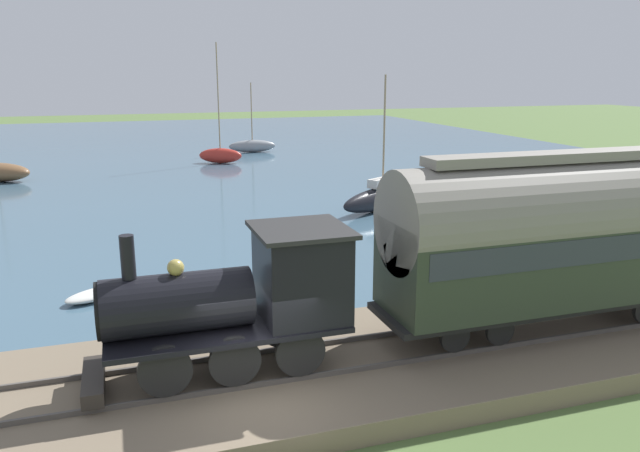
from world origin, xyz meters
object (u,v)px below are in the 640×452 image
object	(u,v)px
steam_locomotive	(244,293)
rowboat_near_shore	(544,270)
sailboat_black	(383,196)
rowboat_far_out	(465,251)
passenger_coach	(563,232)
rowboat_mid_harbor	(99,294)
rowboat_off_pier	(220,294)
sailboat_gray	(252,146)
sailboat_red	(220,155)

from	to	relation	value
steam_locomotive	rowboat_near_shore	size ratio (longest dim) A/B	2.50
sailboat_black	rowboat_far_out	bearing A→B (deg)	147.75
passenger_coach	rowboat_mid_harbor	bearing A→B (deg)	57.58
steam_locomotive	rowboat_off_pier	bearing A→B (deg)	-3.19
rowboat_mid_harbor	sailboat_gray	bearing A→B (deg)	-48.02
steam_locomotive	passenger_coach	world-z (taller)	passenger_coach
rowboat_mid_harbor	sailboat_black	bearing A→B (deg)	-84.45
steam_locomotive	rowboat_off_pier	size ratio (longest dim) A/B	2.03
steam_locomotive	rowboat_mid_harbor	xyz separation A→B (m)	(7.45, 3.34, -2.25)
rowboat_off_pier	rowboat_far_out	world-z (taller)	rowboat_off_pier
sailboat_black	rowboat_far_out	distance (m)	8.95
sailboat_gray	rowboat_near_shore	xyz separation A→B (m)	(-37.61, -2.65, -0.42)
rowboat_far_out	rowboat_mid_harbor	xyz separation A→B (m)	(-0.54, 13.79, -0.04)
sailboat_black	rowboat_far_out	size ratio (longest dim) A/B	2.67
rowboat_near_shore	sailboat_black	bearing A→B (deg)	53.92
steam_locomotive	sailboat_gray	xyz separation A→B (m)	(42.59, -9.28, -1.83)
steam_locomotive	rowboat_near_shore	distance (m)	13.13
sailboat_gray	rowboat_near_shore	size ratio (longest dim) A/B	2.63
steam_locomotive	sailboat_black	xyz separation A→B (m)	(16.92, -10.80, -1.72)
sailboat_gray	rowboat_near_shore	distance (m)	37.70
passenger_coach	sailboat_gray	size ratio (longest dim) A/B	1.62
sailboat_black	rowboat_near_shore	distance (m)	12.00
passenger_coach	rowboat_off_pier	distance (m)	10.40
sailboat_red	rowboat_near_shore	xyz separation A→B (m)	(-31.65, -6.53, -0.52)
passenger_coach	sailboat_red	bearing A→B (deg)	4.64
passenger_coach	sailboat_gray	distance (m)	42.68
sailboat_red	rowboat_far_out	bearing A→B (deg)	-145.70
rowboat_near_shore	sailboat_gray	bearing A→B (deg)	52.54
passenger_coach	sailboat_gray	bearing A→B (deg)	-1.21
sailboat_gray	rowboat_near_shore	bearing A→B (deg)	-172.93
sailboat_black	rowboat_mid_harbor	distance (m)	17.03
passenger_coach	sailboat_black	bearing A→B (deg)	-8.14
steam_locomotive	rowboat_mid_harbor	size ratio (longest dim) A/B	2.42
steam_locomotive	sailboat_black	world-z (taller)	sailboat_black
steam_locomotive	sailboat_black	distance (m)	20.15
sailboat_gray	sailboat_red	distance (m)	7.11
sailboat_black	steam_locomotive	bearing A→B (deg)	117.44
rowboat_off_pier	rowboat_far_out	xyz separation A→B (m)	(2.05, -10.12, -0.07)
sailboat_red	rowboat_mid_harbor	xyz separation A→B (m)	(-29.19, 8.75, -0.52)
sailboat_gray	rowboat_near_shore	world-z (taller)	sailboat_gray
sailboat_gray	rowboat_off_pier	size ratio (longest dim) A/B	2.13
passenger_coach	rowboat_mid_harbor	size ratio (longest dim) A/B	4.12
sailboat_gray	rowboat_far_out	xyz separation A→B (m)	(-34.60, -1.17, -0.38)
rowboat_off_pier	rowboat_mid_harbor	bearing A→B (deg)	44.52
sailboat_gray	rowboat_off_pier	world-z (taller)	sailboat_gray
rowboat_off_pier	rowboat_far_out	distance (m)	10.33
steam_locomotive	sailboat_red	distance (m)	37.07
sailboat_black	rowboat_near_shore	size ratio (longest dim) A/B	2.99
steam_locomotive	rowboat_mid_harbor	world-z (taller)	steam_locomotive
passenger_coach	rowboat_far_out	xyz separation A→B (m)	(7.99, -2.07, -2.91)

